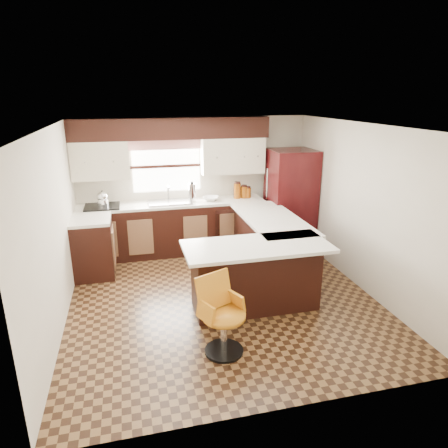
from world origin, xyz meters
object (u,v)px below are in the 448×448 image
object	(u,v)px
peninsula_return	(255,277)
refrigerator	(290,200)
peninsula_long	(268,247)
bar_chair	(224,317)

from	to	relation	value
peninsula_return	refrigerator	world-z (taller)	refrigerator
peninsula_long	refrigerator	distance (m)	1.37
peninsula_return	bar_chair	world-z (taller)	bar_chair
peninsula_long	bar_chair	xyz separation A→B (m)	(-1.17, -1.86, 0.00)
peninsula_long	bar_chair	world-z (taller)	bar_chair
peninsula_return	refrigerator	xyz separation A→B (m)	(1.31, 2.00, 0.47)
peninsula_long	peninsula_return	xyz separation A→B (m)	(-0.53, -0.97, 0.00)
peninsula_long	peninsula_return	size ratio (longest dim) A/B	1.18
refrigerator	bar_chair	distance (m)	3.51
peninsula_long	peninsula_return	bearing A→B (deg)	-118.30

